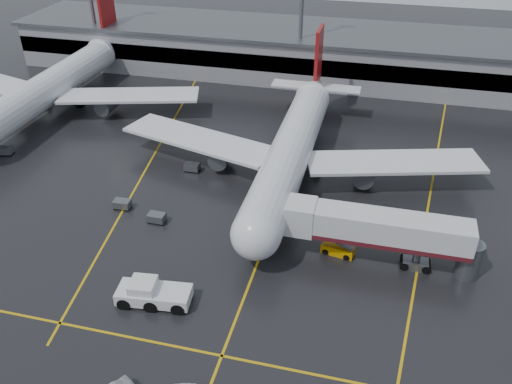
# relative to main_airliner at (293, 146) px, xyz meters

# --- Properties ---
(ground) EXTENTS (220.00, 220.00, 0.00)m
(ground) POSITION_rel_main_airliner_xyz_m (0.00, -9.70, -4.21)
(ground) COLOR black
(ground) RESTS_ON ground
(apron_line_centre) EXTENTS (0.25, 90.00, 0.02)m
(apron_line_centre) POSITION_rel_main_airliner_xyz_m (0.00, -9.70, -4.20)
(apron_line_centre) COLOR gold
(apron_line_centre) RESTS_ON ground
(apron_line_stop) EXTENTS (60.00, 0.25, 0.02)m
(apron_line_stop) POSITION_rel_main_airliner_xyz_m (0.00, -31.70, -4.20)
(apron_line_stop) COLOR gold
(apron_line_stop) RESTS_ON ground
(apron_line_left) EXTENTS (9.99, 69.35, 0.02)m
(apron_line_left) POSITION_rel_main_airliner_xyz_m (-20.00, 0.30, -4.20)
(apron_line_left) COLOR gold
(apron_line_left) RESTS_ON ground
(apron_line_right) EXTENTS (7.57, 69.64, 0.02)m
(apron_line_right) POSITION_rel_main_airliner_xyz_m (18.00, 0.30, -4.20)
(apron_line_right) COLOR gold
(apron_line_right) RESTS_ON ground
(terminal) EXTENTS (122.00, 19.00, 8.60)m
(terminal) POSITION_rel_main_airliner_xyz_m (0.00, 38.23, 0.11)
(terminal) COLOR gray
(terminal) RESTS_ON ground
(light_mast_mid) EXTENTS (3.00, 1.20, 25.45)m
(light_mast_mid) POSITION_rel_main_airliner_xyz_m (-5.00, 32.30, 10.27)
(light_mast_mid) COLOR #595B60
(light_mast_mid) RESTS_ON ground
(main_airliner) EXTENTS (48.80, 45.60, 14.10)m
(main_airliner) POSITION_rel_main_airliner_xyz_m (0.00, 0.00, 0.00)
(main_airliner) COLOR silver
(main_airliner) RESTS_ON ground
(second_airliner) EXTENTS (48.80, 45.60, 14.10)m
(second_airliner) POSITION_rel_main_airliner_xyz_m (-42.00, 12.00, 0.00)
(second_airliner) COLOR silver
(second_airliner) RESTS_ON ground
(jet_bridge) EXTENTS (19.90, 3.40, 6.05)m
(jet_bridge) POSITION_rel_main_airliner_xyz_m (11.87, -15.70, -0.28)
(jet_bridge) COLOR silver
(jet_bridge) RESTS_ON ground
(pushback_tractor) EXTENTS (7.28, 3.73, 2.50)m
(pushback_tractor) POSITION_rel_main_airliner_xyz_m (-8.35, -26.99, -3.21)
(pushback_tractor) COLOR silver
(pushback_tractor) RESTS_ON ground
(belt_loader) EXTENTS (3.66, 2.14, 2.19)m
(belt_loader) POSITION_rel_main_airliner_xyz_m (7.97, -15.35, -3.67)
(belt_loader) COLOR #D98F02
(belt_loader) RESTS_ON ground
(baggage_cart_a) EXTENTS (2.03, 1.35, 1.12)m
(baggage_cart_a) POSITION_rel_main_airliner_xyz_m (-13.14, -14.71, -3.58)
(baggage_cart_a) COLOR #595B60
(baggage_cart_a) RESTS_ON ground
(baggage_cart_b) EXTENTS (2.07, 1.40, 1.12)m
(baggage_cart_b) POSITION_rel_main_airliner_xyz_m (-18.29, -13.06, -3.58)
(baggage_cart_b) COLOR #595B60
(baggage_cart_b) RESTS_ON ground
(baggage_cart_c) EXTENTS (2.02, 1.33, 1.12)m
(baggage_cart_c) POSITION_rel_main_airliner_xyz_m (-13.18, -2.53, -3.58)
(baggage_cart_c) COLOR #595B60
(baggage_cart_c) RESTS_ON ground
(baggage_cart_e) EXTENTS (2.22, 1.68, 1.12)m
(baggage_cart_e) POSITION_rel_main_airliner_xyz_m (-40.49, -4.57, -3.58)
(baggage_cart_e) COLOR #595B60
(baggage_cart_e) RESTS_ON ground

